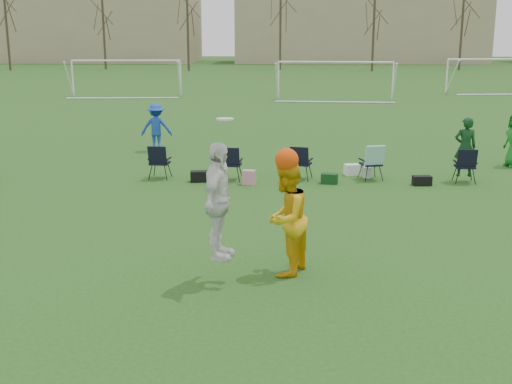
# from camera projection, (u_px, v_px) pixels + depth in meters

# --- Properties ---
(ground) EXTENTS (260.00, 260.00, 0.00)m
(ground) POSITION_uv_depth(u_px,v_px,m) (227.00, 285.00, 10.45)
(ground) COLOR #224C18
(ground) RESTS_ON ground
(fielder_blue) EXTENTS (1.12, 0.70, 1.68)m
(fielder_blue) POSITION_uv_depth(u_px,v_px,m) (156.00, 127.00, 22.58)
(fielder_blue) COLOR #1741B2
(fielder_blue) RESTS_ON ground
(center_contest) EXTENTS (1.91, 1.70, 2.73)m
(center_contest) POSITION_uv_depth(u_px,v_px,m) (259.00, 210.00, 10.49)
(center_contest) COLOR white
(center_contest) RESTS_ON ground
(sideline_setup) EXTENTS (9.19, 1.74, 1.80)m
(sideline_setup) POSITION_uv_depth(u_px,v_px,m) (332.00, 162.00, 17.98)
(sideline_setup) COLOR #0F3717
(sideline_setup) RESTS_ON ground
(goal_left) EXTENTS (7.39, 0.76, 2.46)m
(goal_left) POSITION_uv_depth(u_px,v_px,m) (126.00, 68.00, 43.47)
(goal_left) COLOR white
(goal_left) RESTS_ON ground
(goal_mid) EXTENTS (7.40, 0.63, 2.46)m
(goal_mid) POSITION_uv_depth(u_px,v_px,m) (335.00, 70.00, 40.87)
(goal_mid) COLOR white
(goal_mid) RESTS_ON ground
(goal_right) EXTENTS (7.35, 1.14, 2.46)m
(goal_right) POSITION_uv_depth(u_px,v_px,m) (497.00, 66.00, 46.13)
(goal_right) COLOR white
(goal_right) RESTS_ON ground
(tree_line) EXTENTS (110.28, 3.28, 11.40)m
(tree_line) POSITION_uv_depth(u_px,v_px,m) (282.00, 27.00, 77.05)
(tree_line) COLOR #382B21
(tree_line) RESTS_ON ground
(building_row) EXTENTS (126.00, 16.00, 13.00)m
(building_row) POSITION_uv_depth(u_px,v_px,m) (324.00, 24.00, 101.93)
(building_row) COLOR tan
(building_row) RESTS_ON ground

